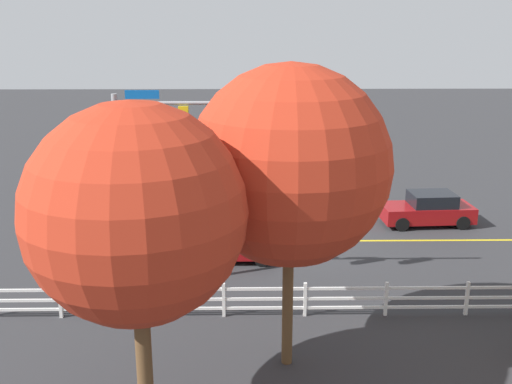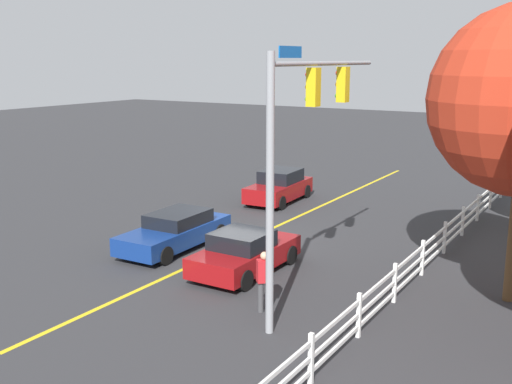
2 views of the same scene
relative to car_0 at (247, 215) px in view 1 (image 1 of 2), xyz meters
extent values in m
plane|color=#2D2D30|center=(-1.45, 1.66, -0.65)|extent=(120.00, 120.00, 0.00)
cube|color=gold|center=(-5.45, 1.66, -0.64)|extent=(28.00, 0.16, 0.01)
cylinder|color=gray|center=(4.25, 6.42, 2.79)|extent=(0.20, 0.20, 6.88)
cylinder|color=gray|center=(1.22, 6.42, 5.94)|extent=(6.06, 0.12, 0.12)
cube|color=#0C59B2|center=(3.35, 6.44, 6.22)|extent=(1.10, 0.03, 0.28)
cube|color=gold|center=(2.04, 6.42, 5.34)|extent=(0.32, 0.28, 1.00)
sphere|color=red|center=(2.04, 6.27, 5.66)|extent=(0.17, 0.17, 0.17)
sphere|color=orange|center=(2.04, 6.27, 5.34)|extent=(0.17, 0.17, 0.17)
sphere|color=#148C19|center=(2.04, 6.27, 5.02)|extent=(0.17, 0.17, 0.17)
cube|color=gold|center=(0.15, 6.42, 5.34)|extent=(0.32, 0.28, 1.00)
sphere|color=red|center=(0.15, 6.27, 5.66)|extent=(0.17, 0.17, 0.17)
sphere|color=orange|center=(0.15, 6.27, 5.34)|extent=(0.17, 0.17, 0.17)
sphere|color=#148C19|center=(0.15, 6.27, 5.02)|extent=(0.17, 0.17, 0.17)
cube|color=navy|center=(0.05, 0.00, -0.11)|extent=(4.78, 1.90, 0.63)
cube|color=black|center=(-0.18, 0.00, 0.44)|extent=(2.24, 1.66, 0.46)
cylinder|color=black|center=(1.64, 0.87, -0.33)|extent=(0.65, 0.24, 0.64)
cylinder|color=black|center=(1.68, -0.79, -0.33)|extent=(0.65, 0.24, 0.64)
cylinder|color=black|center=(-1.58, 0.79, -0.33)|extent=(0.65, 0.24, 0.64)
cylinder|color=black|center=(-1.54, -0.87, -0.33)|extent=(0.65, 0.24, 0.64)
cube|color=maroon|center=(-8.34, -0.46, -0.07)|extent=(4.24, 1.98, 0.72)
cube|color=black|center=(-8.54, -0.47, 0.58)|extent=(2.09, 1.68, 0.59)
cylinder|color=black|center=(-6.98, 0.43, -0.33)|extent=(0.65, 0.26, 0.64)
cylinder|color=black|center=(-6.88, -1.18, -0.33)|extent=(0.65, 0.26, 0.64)
cylinder|color=black|center=(-9.79, 0.26, -0.33)|extent=(0.65, 0.26, 0.64)
cylinder|color=black|center=(-9.70, -1.35, -0.33)|extent=(0.65, 0.26, 0.64)
cube|color=maroon|center=(0.81, 3.51, -0.11)|extent=(4.12, 1.86, 0.64)
cube|color=black|center=(1.01, 3.51, 0.48)|extent=(1.66, 1.67, 0.52)
cylinder|color=black|center=(-0.59, 2.64, -0.33)|extent=(0.64, 0.22, 0.64)
cylinder|color=black|center=(-0.59, 4.37, -0.33)|extent=(0.64, 0.22, 0.64)
cylinder|color=black|center=(2.21, 2.64, -0.33)|extent=(0.64, 0.22, 0.64)
cylinder|color=black|center=(2.20, 4.38, -0.33)|extent=(0.64, 0.22, 0.64)
cylinder|color=#3F3F42|center=(3.14, 5.72, -0.22)|extent=(0.16, 0.16, 0.85)
cylinder|color=#3F3F42|center=(3.28, 5.58, -0.22)|extent=(0.16, 0.16, 0.85)
cube|color=red|center=(3.21, 5.65, 0.51)|extent=(0.46, 0.47, 0.62)
sphere|color=tan|center=(3.21, 5.65, 0.93)|extent=(0.22, 0.22, 0.22)
cube|color=white|center=(-7.05, 8.43, -0.07)|extent=(0.10, 0.10, 1.15)
cube|color=white|center=(-4.45, 8.43, -0.07)|extent=(0.10, 0.10, 1.15)
cube|color=white|center=(-1.85, 8.43, -0.07)|extent=(0.10, 0.10, 1.15)
cube|color=white|center=(0.75, 8.43, -0.07)|extent=(0.10, 0.10, 1.15)
cube|color=white|center=(3.35, 8.43, -0.07)|extent=(0.10, 0.10, 1.15)
cube|color=white|center=(5.95, 8.43, -0.07)|extent=(0.10, 0.10, 1.15)
cube|color=white|center=(-4.45, 8.43, 0.30)|extent=(26.00, 0.06, 0.09)
cube|color=white|center=(-4.45, 8.43, -0.05)|extent=(26.00, 0.06, 0.09)
cube|color=white|center=(-4.45, 8.43, -0.37)|extent=(26.00, 0.06, 0.09)
cylinder|color=brown|center=(-1.10, 11.13, 1.20)|extent=(0.29, 0.29, 3.69)
sphere|color=#B22D19|center=(-1.10, 11.13, 4.98)|extent=(5.16, 5.16, 5.16)
cylinder|color=brown|center=(2.32, 13.83, 1.09)|extent=(0.37, 0.37, 3.47)
sphere|color=#B22D19|center=(2.32, 13.83, 4.61)|extent=(4.75, 4.75, 4.75)
camera|label=1|loc=(-0.04, 25.75, 8.48)|focal=41.85mm
camera|label=2|loc=(16.57, 13.63, 6.06)|focal=43.06mm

